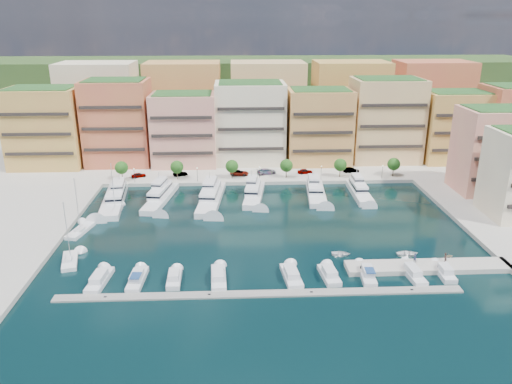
% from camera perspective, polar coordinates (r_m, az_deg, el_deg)
% --- Properties ---
extents(ground, '(400.00, 400.00, 0.00)m').
position_cam_1_polar(ground, '(116.41, 1.21, -3.95)').
color(ground, black).
rests_on(ground, ground).
extents(north_quay, '(220.00, 64.00, 2.00)m').
position_cam_1_polar(north_quay, '(174.94, -0.11, 4.16)').
color(north_quay, '#9E998E').
rests_on(north_quay, ground).
extents(hillside, '(240.00, 40.00, 58.00)m').
position_cam_1_polar(hillside, '(221.55, -0.65, 7.45)').
color(hillside, '#243D19').
rests_on(hillside, ground).
extents(south_pontoon, '(72.00, 2.20, 0.35)m').
position_cam_1_polar(south_pontoon, '(89.59, 0.52, -11.65)').
color(south_pontoon, gray).
rests_on(south_pontoon, ground).
extents(finger_pier, '(32.00, 5.00, 2.00)m').
position_cam_1_polar(finger_pier, '(103.36, 19.06, -8.30)').
color(finger_pier, '#9E998E').
rests_on(finger_pier, ground).
extents(apartment_0, '(22.00, 16.50, 24.80)m').
position_cam_1_polar(apartment_0, '(170.42, -22.86, 6.82)').
color(apartment_0, gold).
rests_on(apartment_0, north_quay).
extents(apartment_1, '(20.00, 16.50, 26.80)m').
position_cam_1_polar(apartment_1, '(165.85, -15.47, 7.69)').
color(apartment_1, '#C24F40').
rests_on(apartment_1, north_quay).
extents(apartment_2, '(20.00, 15.50, 22.80)m').
position_cam_1_polar(apartment_2, '(160.95, -8.20, 7.12)').
color(apartment_2, '#DFA47C').
rests_on(apartment_2, north_quay).
extents(apartment_3, '(22.00, 16.50, 25.80)m').
position_cam_1_polar(apartment_3, '(161.91, -0.68, 7.93)').
color(apartment_3, '#F5E7BD').
rests_on(apartment_3, north_quay).
extents(apartment_4, '(20.00, 15.50, 23.80)m').
position_cam_1_polar(apartment_4, '(162.37, 7.20, 7.45)').
color(apartment_4, tan).
rests_on(apartment_4, north_quay).
extents(apartment_5, '(22.00, 16.50, 26.80)m').
position_cam_1_polar(apartment_5, '(169.05, 14.55, 7.98)').
color(apartment_5, tan).
rests_on(apartment_5, north_quay).
extents(apartment_6, '(20.00, 15.50, 22.80)m').
position_cam_1_polar(apartment_6, '(175.30, 21.63, 6.96)').
color(apartment_6, gold).
rests_on(apartment_6, north_quay).
extents(apartment_east_a, '(18.00, 14.50, 22.80)m').
position_cam_1_polar(apartment_east_a, '(148.19, 25.44, 4.33)').
color(apartment_east_a, '#DFA47C').
rests_on(apartment_east_a, east_quay).
extents(backblock_0, '(26.00, 18.00, 30.00)m').
position_cam_1_polar(backblock_0, '(189.19, -17.40, 9.42)').
color(backblock_0, '#F5E7BD').
rests_on(backblock_0, north_quay).
extents(backblock_1, '(26.00, 18.00, 30.00)m').
position_cam_1_polar(backblock_1, '(183.92, -8.20, 9.83)').
color(backblock_1, tan).
rests_on(backblock_1, north_quay).
extents(backblock_2, '(26.00, 18.00, 30.00)m').
position_cam_1_polar(backblock_2, '(183.47, 1.30, 10.00)').
color(backblock_2, tan).
rests_on(backblock_2, north_quay).
extents(backblock_3, '(26.00, 18.00, 30.00)m').
position_cam_1_polar(backblock_3, '(187.87, 10.61, 9.90)').
color(backblock_3, gold).
rests_on(backblock_3, north_quay).
extents(backblock_4, '(26.00, 18.00, 30.00)m').
position_cam_1_polar(backblock_4, '(196.80, 19.27, 9.58)').
color(backblock_4, '#C24F40').
rests_on(backblock_4, north_quay).
extents(tree_0, '(3.80, 3.80, 5.65)m').
position_cam_1_polar(tree_0, '(149.71, -15.13, 2.70)').
color(tree_0, '#473323').
rests_on(tree_0, north_quay).
extents(tree_1, '(3.80, 3.80, 5.65)m').
position_cam_1_polar(tree_1, '(147.04, -9.03, 2.84)').
color(tree_1, '#473323').
rests_on(tree_1, north_quay).
extents(tree_2, '(3.80, 3.80, 5.65)m').
position_cam_1_polar(tree_2, '(146.09, -2.77, 2.95)').
color(tree_2, '#473323').
rests_on(tree_2, north_quay).
extents(tree_3, '(3.80, 3.80, 5.65)m').
position_cam_1_polar(tree_3, '(146.88, 3.49, 3.03)').
color(tree_3, '#473323').
rests_on(tree_3, north_quay).
extents(tree_4, '(3.80, 3.80, 5.65)m').
position_cam_1_polar(tree_4, '(149.39, 9.61, 3.07)').
color(tree_4, '#473323').
rests_on(tree_4, north_quay).
extents(tree_5, '(3.80, 3.80, 5.65)m').
position_cam_1_polar(tree_5, '(153.53, 15.47, 3.08)').
color(tree_5, '#473323').
rests_on(tree_5, north_quay).
extents(lamppost_0, '(0.30, 0.30, 4.20)m').
position_cam_1_polar(lamppost_0, '(146.99, -13.75, 2.13)').
color(lamppost_0, black).
rests_on(lamppost_0, north_quay).
extents(lamppost_1, '(0.30, 0.30, 4.20)m').
position_cam_1_polar(lamppost_1, '(144.55, -6.74, 2.28)').
color(lamppost_1, black).
rests_on(lamppost_1, north_quay).
extents(lamppost_2, '(0.30, 0.30, 4.20)m').
position_cam_1_polar(lamppost_2, '(144.33, 0.41, 2.39)').
color(lamppost_2, black).
rests_on(lamppost_2, north_quay).
extents(lamppost_3, '(0.30, 0.30, 4.20)m').
position_cam_1_polar(lamppost_3, '(146.34, 7.48, 2.46)').
color(lamppost_3, black).
rests_on(lamppost_3, north_quay).
extents(lamppost_4, '(0.30, 0.30, 4.20)m').
position_cam_1_polar(lamppost_4, '(150.49, 14.25, 2.50)').
color(lamppost_4, black).
rests_on(lamppost_4, north_quay).
extents(yacht_0, '(7.48, 25.05, 7.30)m').
position_cam_1_polar(yacht_0, '(135.91, -15.87, -0.65)').
color(yacht_0, silver).
rests_on(yacht_0, ground).
extents(yacht_1, '(7.64, 22.43, 7.30)m').
position_cam_1_polar(yacht_1, '(134.74, -10.82, -0.47)').
color(yacht_1, silver).
rests_on(yacht_1, ground).
extents(yacht_2, '(7.31, 24.66, 7.30)m').
position_cam_1_polar(yacht_2, '(132.50, -5.14, -0.48)').
color(yacht_2, silver).
rests_on(yacht_2, ground).
extents(yacht_3, '(6.77, 19.57, 7.30)m').
position_cam_1_polar(yacht_3, '(134.65, -0.22, -0.07)').
color(yacht_3, silver).
rests_on(yacht_3, ground).
extents(yacht_4, '(6.21, 19.20, 7.30)m').
position_cam_1_polar(yacht_4, '(136.46, 6.85, 0.01)').
color(yacht_4, silver).
rests_on(yacht_4, ground).
extents(yacht_5, '(4.38, 18.15, 7.30)m').
position_cam_1_polar(yacht_5, '(139.24, 11.70, 0.18)').
color(yacht_5, silver).
rests_on(yacht_5, ground).
extents(cruiser_0, '(3.61, 9.28, 2.55)m').
position_cam_1_polar(cruiser_0, '(97.17, -17.45, -9.61)').
color(cruiser_0, silver).
rests_on(cruiser_0, ground).
extents(cruiser_1, '(2.94, 8.81, 2.66)m').
position_cam_1_polar(cruiser_1, '(95.61, -13.42, -9.69)').
color(cruiser_1, silver).
rests_on(cruiser_1, ground).
extents(cruiser_2, '(2.64, 7.33, 2.55)m').
position_cam_1_polar(cruiser_2, '(94.59, -9.32, -9.74)').
color(cruiser_2, silver).
rests_on(cruiser_2, ground).
extents(cruiser_3, '(3.06, 9.17, 2.55)m').
position_cam_1_polar(cruiser_3, '(93.94, -4.30, -9.74)').
color(cruiser_3, silver).
rests_on(cruiser_3, ground).
extents(cruiser_5, '(3.68, 8.95, 2.55)m').
position_cam_1_polar(cruiser_5, '(94.45, 4.06, -9.56)').
color(cruiser_5, silver).
rests_on(cruiser_5, ground).
extents(cruiser_6, '(3.50, 7.72, 2.55)m').
position_cam_1_polar(cruiser_6, '(95.50, 8.37, -9.38)').
color(cruiser_6, silver).
rests_on(cruiser_6, ground).
extents(cruiser_7, '(3.05, 8.60, 2.66)m').
position_cam_1_polar(cruiser_7, '(97.01, 12.56, -9.17)').
color(cruiser_7, silver).
rests_on(cruiser_7, ground).
extents(cruiser_8, '(3.16, 9.12, 2.55)m').
position_cam_1_polar(cruiser_8, '(99.56, 17.40, -8.86)').
color(cruiser_8, silver).
rests_on(cruiser_8, ground).
extents(cruiser_9, '(2.67, 7.34, 2.55)m').
position_cam_1_polar(cruiser_9, '(101.80, 20.72, -8.61)').
color(cruiser_9, silver).
rests_on(cruiser_9, ground).
extents(sailboat_1, '(4.76, 9.55, 13.20)m').
position_cam_1_polar(sailboat_1, '(119.94, -19.44, -4.24)').
color(sailboat_1, silver).
rests_on(sailboat_1, ground).
extents(sailboat_0, '(4.66, 8.51, 13.20)m').
position_cam_1_polar(sailboat_0, '(106.52, -20.50, -7.44)').
color(sailboat_0, silver).
rests_on(sailboat_0, ground).
extents(sailboat_2, '(3.08, 9.83, 13.20)m').
position_cam_1_polar(sailboat_2, '(128.60, -15.82, -2.24)').
color(sailboat_2, silver).
rests_on(sailboat_2, ground).
extents(tender_0, '(4.12, 3.16, 0.79)m').
position_cam_1_polar(tender_0, '(104.17, 9.68, -6.97)').
color(tender_0, white).
rests_on(tender_0, ground).
extents(tender_2, '(4.56, 3.34, 0.92)m').
position_cam_1_polar(tender_2, '(107.17, 16.94, -6.76)').
color(tender_2, white).
rests_on(tender_2, ground).
extents(tender_3, '(1.73, 1.52, 0.85)m').
position_cam_1_polar(tender_3, '(109.09, 21.20, -6.81)').
color(tender_3, beige).
rests_on(tender_3, ground).
extents(car_0, '(4.50, 3.09, 1.42)m').
position_cam_1_polar(car_0, '(151.94, -13.26, 1.90)').
color(car_0, gray).
rests_on(car_0, north_quay).
extents(car_1, '(4.53, 2.74, 1.41)m').
position_cam_1_polar(car_1, '(150.84, -8.65, 2.08)').
color(car_1, gray).
rests_on(car_1, north_quay).
extents(car_2, '(5.92, 3.39, 1.56)m').
position_cam_1_polar(car_2, '(149.85, -1.90, 2.21)').
color(car_2, gray).
rests_on(car_2, north_quay).
extents(car_3, '(6.35, 4.19, 1.71)m').
position_cam_1_polar(car_3, '(151.00, 1.22, 2.38)').
color(car_3, gray).
rests_on(car_3, north_quay).
extents(car_4, '(4.65, 2.24, 1.53)m').
position_cam_1_polar(car_4, '(152.08, 5.62, 2.38)').
color(car_4, gray).
rests_on(car_4, north_quay).
extents(car_5, '(5.05, 3.01, 1.57)m').
position_cam_1_polar(car_5, '(154.92, 10.83, 2.45)').
color(car_5, gray).
rests_on(car_5, north_quay).
extents(person_0, '(0.76, 0.80, 1.84)m').
position_cam_1_polar(person_0, '(102.58, 17.70, -7.16)').
color(person_0, '#232B46').
rests_on(person_0, finger_pier).
extents(person_1, '(1.10, 1.04, 1.80)m').
position_cam_1_polar(person_1, '(104.76, 20.79, -6.97)').
color(person_1, brown).
rests_on(person_1, finger_pier).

